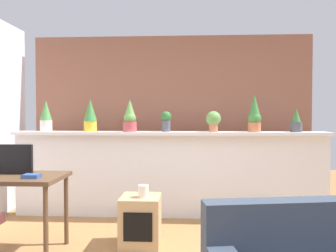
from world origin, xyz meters
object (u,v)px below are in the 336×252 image
Objects in this scene: potted_plant_2 at (130,117)px; desk at (6,184)px; side_cube_shelf at (141,221)px; potted_plant_5 at (254,115)px; potted_plant_4 at (213,120)px; vase_on_shelf at (143,191)px; potted_plant_0 at (46,116)px; potted_plant_3 at (166,121)px; book_on_desk at (32,176)px; potted_plant_6 at (296,122)px; tv_monitor at (13,159)px; potted_plant_1 at (90,115)px.

potted_plant_2 is 0.39× the size of desk.
desk is at bearing -168.37° from side_cube_shelf.
desk reaches higher than side_cube_shelf.
potted_plant_5 reaches higher than potted_plant_2.
vase_on_shelf is (-0.78, -0.96, -0.71)m from potted_plant_4.
potted_plant_3 is (1.59, 0.02, -0.06)m from potted_plant_0.
side_cube_shelf is (1.39, -0.96, -1.07)m from potted_plant_0.
potted_plant_0 is 1.51m from book_on_desk.
potted_plant_6 is (2.14, 0.03, -0.05)m from potted_plant_2.
book_on_desk is at bearing -35.15° from tv_monitor.
book_on_desk is at bearing -117.72° from potted_plant_2.
book_on_desk reaches higher than vase_on_shelf.
potted_plant_2 is at bearing 179.83° from potted_plant_4.
potted_plant_5 is at bearing 0.62° from potted_plant_4.
side_cube_shelf is at bearing -131.22° from potted_plant_4.
potted_plant_3 is 2.15× the size of vase_on_shelf.
potted_plant_3 is 0.24× the size of desk.
potted_plant_0 is at bearing 107.94° from book_on_desk.
desk is at bearing -130.04° from potted_plant_2.
potted_plant_1 is at bearing 179.03° from potted_plant_5.
potted_plant_6 reaches higher than desk.
side_cube_shelf is at bearing -152.64° from potted_plant_6.
potted_plant_3 is at bearing 179.73° from potted_plant_6.
potted_plant_4 is 2.26m from book_on_desk.
potted_plant_4 is at bearing -1.48° from potted_plant_1.
potted_plant_6 reaches higher than potted_plant_4.
potted_plant_6 is at bearing 3.39° from potted_plant_5.
potted_plant_5 is (2.73, -0.02, 0.01)m from potted_plant_0.
book_on_desk is (-2.83, -1.35, -0.48)m from potted_plant_6.
desk is 7.49× the size of book_on_desk.
potted_plant_4 is at bearing -4.24° from potted_plant_3.
potted_plant_1 reaches higher than book_on_desk.
vase_on_shelf is (0.03, -0.03, 0.31)m from side_cube_shelf.
desk is (-2.08, -1.19, -0.61)m from potted_plant_4.
potted_plant_6 is 2.33m from side_cube_shelf.
potted_plant_0 reaches higher than vase_on_shelf.
potted_plant_6 is 2.48× the size of vase_on_shelf.
potted_plant_2 reaches higher than potted_plant_4.
potted_plant_1 reaches higher than desk.
tv_monitor reaches higher than desk.
potted_plant_1 is at bearing 175.87° from potted_plant_2.
potted_plant_3 is 0.56× the size of potted_plant_5.
potted_plant_6 is at bearing 21.38° from desk.
side_cube_shelf is at bearing -101.89° from potted_plant_3.
tv_monitor is (-1.44, -1.16, -0.37)m from potted_plant_3.
potted_plant_3 is at bearing 178.00° from potted_plant_5.
desk is at bearing -111.32° from tv_monitor.
potted_plant_4 is at bearing 28.44° from tv_monitor.
tv_monitor is (0.03, 0.08, 0.23)m from desk.
tv_monitor is 1.41m from side_cube_shelf.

